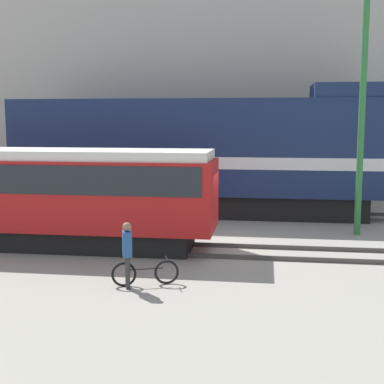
% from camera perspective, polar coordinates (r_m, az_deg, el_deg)
% --- Properties ---
extents(ground_plane, '(120.00, 120.00, 0.00)m').
position_cam_1_polar(ground_plane, '(17.91, 1.84, -5.87)').
color(ground_plane, '#9E998C').
extents(track_near, '(60.00, 1.50, 0.14)m').
position_cam_1_polar(track_near, '(17.19, 1.57, -6.21)').
color(track_near, '#47423D').
rests_on(track_near, ground).
extents(track_far, '(60.00, 1.51, 0.14)m').
position_cam_1_polar(track_far, '(23.78, 3.42, -2.28)').
color(track_far, '#47423D').
rests_on(track_far, ground).
extents(building_backdrop, '(45.22, 6.00, 13.78)m').
position_cam_1_polar(building_backdrop, '(30.41, 4.61, 12.81)').
color(building_backdrop, '#B7B2A8').
rests_on(building_backdrop, ground).
extents(freight_locomotive, '(16.03, 3.04, 5.67)m').
position_cam_1_polar(freight_locomotive, '(23.59, 0.55, 3.99)').
color(freight_locomotive, black).
rests_on(freight_locomotive, ground).
extents(streetcar, '(12.84, 2.54, 3.25)m').
position_cam_1_polar(streetcar, '(18.57, -17.68, 0.09)').
color(streetcar, black).
rests_on(streetcar, ground).
extents(bicycle, '(1.66, 0.70, 0.70)m').
position_cam_1_polar(bicycle, '(13.86, -4.98, -8.61)').
color(bicycle, black).
rests_on(bicycle, ground).
extents(person, '(0.32, 0.41, 1.69)m').
position_cam_1_polar(person, '(13.51, -6.92, -6.00)').
color(person, '#333333').
rests_on(person, ground).
extents(utility_pole_left, '(0.23, 0.23, 8.56)m').
position_cam_1_polar(utility_pole_left, '(20.23, 17.66, 7.58)').
color(utility_pole_left, '#2D7238').
rests_on(utility_pole_left, ground).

